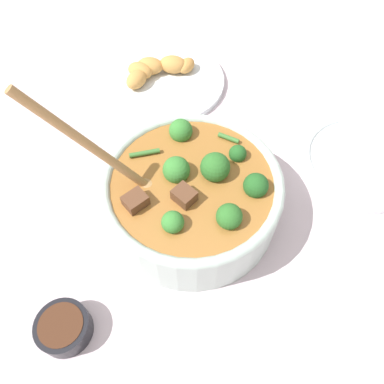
{
  "coord_description": "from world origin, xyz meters",
  "views": [
    {
      "loc": [
        -0.1,
        0.29,
        0.52
      ],
      "look_at": [
        0.0,
        0.0,
        0.06
      ],
      "focal_mm": 35.0,
      "sensor_mm": 36.0,
      "label": 1
    }
  ],
  "objects_px": {
    "stew_bowl": "(192,194)",
    "food_plate": "(162,78)",
    "empty_plate": "(362,161)",
    "condiment_bowl": "(64,328)"
  },
  "relations": [
    {
      "from": "stew_bowl",
      "to": "food_plate",
      "type": "relative_size",
      "value": 1.28
    },
    {
      "from": "stew_bowl",
      "to": "food_plate",
      "type": "distance_m",
      "value": 0.32
    },
    {
      "from": "empty_plate",
      "to": "stew_bowl",
      "type": "bearing_deg",
      "value": 37.86
    },
    {
      "from": "empty_plate",
      "to": "food_plate",
      "type": "xyz_separation_m",
      "value": [
        0.41,
        -0.08,
        0.0
      ]
    },
    {
      "from": "condiment_bowl",
      "to": "empty_plate",
      "type": "distance_m",
      "value": 0.54
    },
    {
      "from": "condiment_bowl",
      "to": "food_plate",
      "type": "height_order",
      "value": "food_plate"
    },
    {
      "from": "stew_bowl",
      "to": "food_plate",
      "type": "xyz_separation_m",
      "value": [
        0.16,
        -0.27,
        -0.04
      ]
    },
    {
      "from": "condiment_bowl",
      "to": "empty_plate",
      "type": "bearing_deg",
      "value": -128.96
    },
    {
      "from": "empty_plate",
      "to": "food_plate",
      "type": "relative_size",
      "value": 0.84
    },
    {
      "from": "stew_bowl",
      "to": "condiment_bowl",
      "type": "height_order",
      "value": "stew_bowl"
    }
  ]
}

